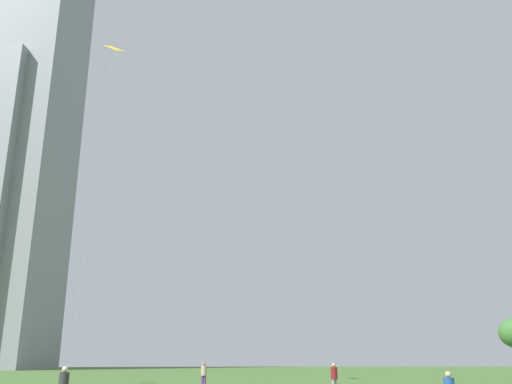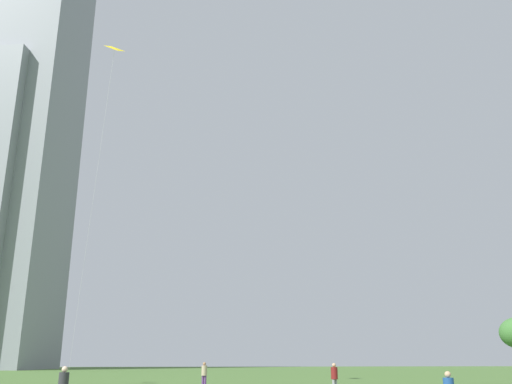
# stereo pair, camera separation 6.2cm
# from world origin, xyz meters

# --- Properties ---
(person_standing_1) EXTENTS (0.40, 0.40, 1.80)m
(person_standing_1) POSITION_xyz_m (0.28, 23.54, 1.04)
(person_standing_1) COLOR #593372
(person_standing_1) RESTS_ON ground
(person_standing_5) EXTENTS (0.40, 0.40, 1.78)m
(person_standing_5) POSITION_xyz_m (7.71, 15.49, 1.03)
(person_standing_5) COLOR gray
(person_standing_5) RESTS_ON ground
(kite_flying_1) EXTENTS (2.62, 2.60, 28.18)m
(kite_flying_1) POSITION_xyz_m (-8.06, 24.50, 27.29)
(kite_flying_1) COLOR silver
(kite_flying_1) RESTS_ON ground
(distant_highrise_1) EXTENTS (24.87, 23.34, 104.10)m
(distant_highrise_1) POSITION_xyz_m (-40.13, 103.63, 52.05)
(distant_highrise_1) COLOR gray
(distant_highrise_1) RESTS_ON ground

